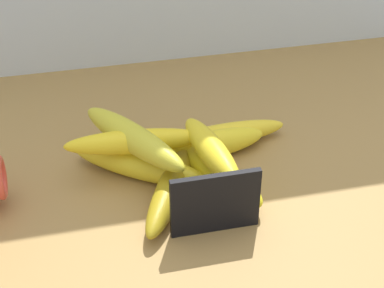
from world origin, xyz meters
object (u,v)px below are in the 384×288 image
chalkboard_sign (215,205)px  banana_7 (211,150)px  banana_1 (221,135)px  banana_2 (221,176)px  banana_3 (171,187)px  banana_4 (141,165)px  banana_0 (208,145)px  banana_6 (135,142)px  banana_5 (133,138)px

chalkboard_sign → banana_7: chalkboard_sign is taller
banana_1 → chalkboard_sign: bearing=-107.8°
banana_2 → banana_3: 6.80cm
banana_7 → banana_4: bearing=153.0°
banana_4 → banana_7: bearing=-27.0°
banana_0 → banana_3: bearing=-131.4°
banana_2 → banana_6: banana_6 is taller
chalkboard_sign → banana_5: size_ratio=0.56×
chalkboard_sign → banana_6: (-7.60, 13.11, 1.66)cm
banana_1 → banana_6: (-13.23, -4.38, 3.84)cm
banana_7 → banana_5: bearing=149.3°
banana_0 → chalkboard_sign: bearing=-101.1°
banana_4 → chalkboard_sign: bearing=-60.3°
banana_5 → banana_6: 0.58cm
banana_6 → banana_4: bearing=-53.0°
banana_4 → banana_6: 3.68cm
chalkboard_sign → banana_1: (5.62, 17.49, -2.18)cm
banana_6 → banana_2: bearing=-28.6°
banana_2 → banana_7: (-1.25, 0.63, 3.93)cm
chalkboard_sign → banana_5: bearing=119.8°
banana_5 → banana_6: banana_5 is taller
banana_1 → banana_7: size_ratio=1.27×
banana_5 → banana_7: bearing=-30.7°
banana_2 → banana_4: banana_2 is taller
banana_2 → banana_5: (-10.61, 6.18, 3.64)cm
banana_0 → banana_6: size_ratio=0.92×
banana_3 → banana_5: size_ratio=1.01×
banana_4 → banana_7: size_ratio=1.31×
banana_6 → banana_7: 10.51cm
banana_5 → banana_6: size_ratio=1.04×
banana_0 → banana_4: (-10.05, -2.47, -0.06)cm
chalkboard_sign → banana_3: chalkboard_sign is taller
banana_0 → banana_1: (2.69, 2.56, -0.32)cm
banana_1 → banana_4: (-12.74, -5.02, 0.25)cm
banana_3 → banana_4: (-3.17, 5.33, 0.12)cm
chalkboard_sign → banana_2: size_ratio=0.72×
banana_3 → banana_5: banana_5 is taller
banana_1 → banana_5: size_ratio=1.00×
banana_4 → banana_6: size_ratio=1.08×
banana_0 → banana_6: banana_6 is taller
banana_1 → banana_2: 10.46cm
banana_7 → banana_3: bearing=-170.7°
banana_0 → banana_5: (-10.71, -1.34, 3.80)cm
banana_0 → banana_2: size_ratio=1.14×
banana_4 → banana_7: banana_7 is taller
banana_4 → banana_6: (-0.49, 0.64, 3.59)cm
banana_5 → banana_0: bearing=7.1°
chalkboard_sign → banana_4: 14.49cm
banana_3 → banana_7: (5.53, 0.90, 4.27)cm
chalkboard_sign → banana_6: size_ratio=0.58×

